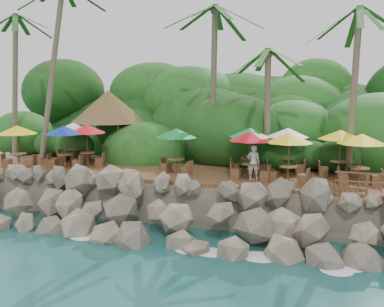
% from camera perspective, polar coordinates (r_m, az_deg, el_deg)
% --- Properties ---
extents(ground, '(140.00, 140.00, 0.00)m').
position_cam_1_polar(ground, '(19.06, -5.47, -12.83)').
color(ground, '#19514F').
rests_on(ground, ground).
extents(land_base, '(32.00, 25.20, 2.10)m').
position_cam_1_polar(land_base, '(33.59, 5.04, -1.48)').
color(land_base, gray).
rests_on(land_base, ground).
extents(jungle_hill, '(44.80, 28.00, 15.40)m').
position_cam_1_polar(jungle_hill, '(41.03, 7.23, -1.14)').
color(jungle_hill, '#143811').
rests_on(jungle_hill, ground).
extents(seawall, '(29.00, 4.00, 2.30)m').
position_cam_1_polar(seawall, '(20.45, -3.34, -7.89)').
color(seawall, gray).
rests_on(seawall, ground).
extents(terrace, '(26.00, 5.00, 0.20)m').
position_cam_1_polar(terrace, '(23.86, 0.00, -2.85)').
color(terrace, brown).
rests_on(terrace, land_base).
extents(jungle_foliage, '(44.00, 16.00, 12.00)m').
position_cam_1_polar(jungle_foliage, '(32.84, 4.65, -3.58)').
color(jungle_foliage, '#143811').
rests_on(jungle_foliage, ground).
extents(foam_line, '(25.20, 0.80, 0.06)m').
position_cam_1_polar(foam_line, '(19.31, -5.12, -12.44)').
color(foam_line, white).
rests_on(foam_line, ground).
extents(palms, '(33.93, 6.66, 12.86)m').
position_cam_1_polar(palms, '(26.05, 2.70, 18.40)').
color(palms, brown).
rests_on(palms, ground).
extents(palapa, '(5.10, 5.10, 4.60)m').
position_cam_1_polar(palapa, '(29.75, -11.20, 6.26)').
color(palapa, brown).
rests_on(palapa, ground).
extents(dining_clusters, '(24.51, 5.54, 2.54)m').
position_cam_1_polar(dining_clusters, '(23.21, 2.24, 2.34)').
color(dining_clusters, brown).
rests_on(dining_clusters, terrace).
extents(waiter, '(0.74, 0.56, 1.82)m').
position_cam_1_polar(waiter, '(22.06, 8.30, -1.23)').
color(waiter, silver).
rests_on(waiter, terrace).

